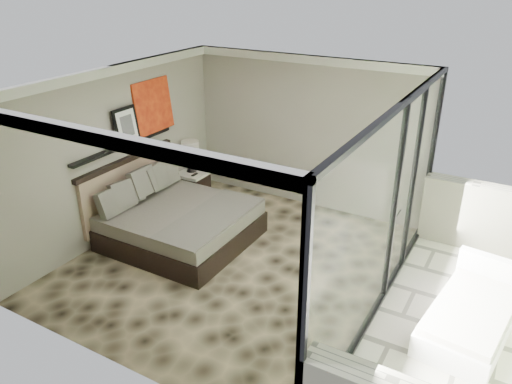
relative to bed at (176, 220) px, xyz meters
The scene contains 13 objects.
floor 1.28m from the bed, ahead, with size 5.00×5.00×0.00m, color black.
ceiling 2.73m from the bed, ahead, with size 4.50×5.00×0.02m, color silver.
back_wall 2.85m from the bed, 62.52° to the left, with size 4.50×0.02×2.80m, color gray.
left_wall 1.46m from the bed, behind, with size 0.02×5.00×2.80m, color gray.
glass_wall 3.63m from the bed, ahead, with size 0.08×5.00×2.80m, color white.
terrace_slab 4.99m from the bed, ahead, with size 3.00×5.00×0.12m, color beige.
picture_ledge 1.49m from the bed, behind, with size 0.12×2.20×0.05m, color black.
bed is the anchor object (origin of this frame).
nightstand 1.71m from the bed, 116.98° to the left, with size 0.54×0.54×0.54m, color black.
table_lamp 1.84m from the bed, 117.94° to the left, with size 0.34×0.34×0.62m.
abstract_canvas 2.04m from the bed, 141.33° to the left, with size 0.04×0.90×0.90m, color #A6530E.
framed_print 1.73m from the bed, behind, with size 0.03×0.50×0.60m, color black.
lounger 4.62m from the bed, ahead, with size 1.09×1.85×0.69m.
Camera 1 is at (3.57, -5.53, 4.18)m, focal length 35.00 mm.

